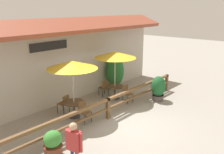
# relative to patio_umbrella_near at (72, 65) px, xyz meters

# --- Properties ---
(ground_plane) EXTENTS (60.00, 60.00, 0.00)m
(ground_plane) POSITION_rel_patio_umbrella_near_xyz_m (0.83, -2.32, -2.38)
(ground_plane) COLOR gray
(building_facade) EXTENTS (14.28, 1.49, 4.23)m
(building_facade) POSITION_rel_patio_umbrella_near_xyz_m (0.83, 1.78, -0.22)
(building_facade) COLOR #BCB7A8
(building_facade) RESTS_ON ground
(patio_railing) EXTENTS (10.40, 0.14, 0.95)m
(patio_railing) POSITION_rel_patio_umbrella_near_xyz_m (0.83, -1.27, -1.69)
(patio_railing) COLOR brown
(patio_railing) RESTS_ON ground
(patio_umbrella_near) EXTENTS (2.18, 2.18, 2.59)m
(patio_umbrella_near) POSITION_rel_patio_umbrella_near_xyz_m (0.00, 0.00, 0.00)
(patio_umbrella_near) COLOR #B7B2A8
(patio_umbrella_near) RESTS_ON ground
(dining_table_near) EXTENTS (0.95, 0.95, 0.71)m
(dining_table_near) POSITION_rel_patio_umbrella_near_xyz_m (-0.00, 0.00, -1.82)
(dining_table_near) COLOR #4C3826
(dining_table_near) RESTS_ON ground
(chair_near_streetside) EXTENTS (0.44, 0.44, 0.87)m
(chair_near_streetside) POSITION_rel_patio_umbrella_near_xyz_m (-0.03, -0.67, -1.89)
(chair_near_streetside) COLOR brown
(chair_near_streetside) RESTS_ON ground
(chair_near_wallside) EXTENTS (0.49, 0.49, 0.87)m
(chair_near_wallside) POSITION_rel_patio_umbrella_near_xyz_m (-0.01, 0.67, -1.89)
(chair_near_wallside) COLOR brown
(chair_near_wallside) RESTS_ON ground
(patio_umbrella_middle) EXTENTS (2.18, 2.18, 2.59)m
(patio_umbrella_middle) POSITION_rel_patio_umbrella_near_xyz_m (2.93, 0.12, 0.00)
(patio_umbrella_middle) COLOR #B7B2A8
(patio_umbrella_middle) RESTS_ON ground
(dining_table_middle) EXTENTS (0.95, 0.95, 0.71)m
(dining_table_middle) POSITION_rel_patio_umbrella_near_xyz_m (2.93, 0.12, -1.82)
(dining_table_middle) COLOR #4C3826
(dining_table_middle) RESTS_ON ground
(chair_middle_streetside) EXTENTS (0.49, 0.49, 0.87)m
(chair_middle_streetside) POSITION_rel_patio_umbrella_near_xyz_m (3.00, -0.63, -1.89)
(chair_middle_streetside) COLOR brown
(chair_middle_streetside) RESTS_ON ground
(chair_middle_wallside) EXTENTS (0.51, 0.51, 0.87)m
(chair_middle_wallside) POSITION_rel_patio_umbrella_near_xyz_m (2.91, 0.87, -1.89)
(chair_middle_wallside) COLOR brown
(chair_middle_wallside) RESTS_ON ground
(potted_plant_broad_leaf) EXTENTS (0.63, 0.63, 0.90)m
(potted_plant_broad_leaf) POSITION_rel_patio_umbrella_near_xyz_m (-2.45, -1.80, -1.94)
(potted_plant_broad_leaf) COLOR brown
(potted_plant_broad_leaf) RESTS_ON ground
(potted_plant_small_flowering) EXTENTS (0.80, 0.72, 1.31)m
(potted_plant_small_flowering) POSITION_rel_patio_umbrella_near_xyz_m (4.20, -1.75, -1.71)
(potted_plant_small_flowering) COLOR #564C47
(potted_plant_small_flowering) RESTS_ON ground
(potted_plant_corner_fern) EXTENTS (1.12, 1.00, 1.98)m
(potted_plant_corner_fern) POSITION_rel_patio_umbrella_near_xyz_m (4.26, 1.23, -1.33)
(potted_plant_corner_fern) COLOR #564C47
(potted_plant_corner_fern) RESTS_ON ground
(pedestrian) EXTENTS (0.27, 0.58, 1.67)m
(pedestrian) POSITION_rel_patio_umbrella_near_xyz_m (-2.65, -3.10, -1.31)
(pedestrian) COLOR #2D334C
(pedestrian) RESTS_ON ground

